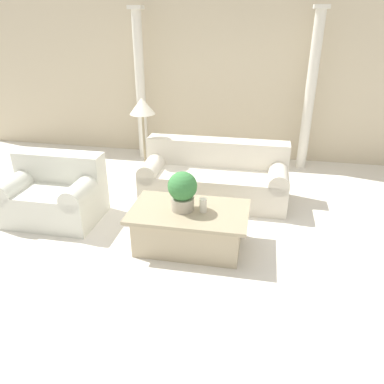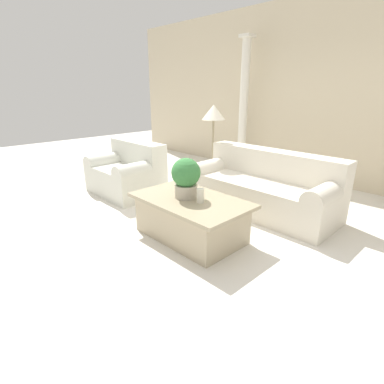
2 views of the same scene
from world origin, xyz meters
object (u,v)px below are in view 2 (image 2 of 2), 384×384
Objects in this scene: floor_lamp at (213,117)px; potted_plant at (186,177)px; coffee_table at (191,218)px; sofa_long at (264,187)px; loveseat at (127,172)px.

potted_plant is at bearing -57.97° from floor_lamp.
coffee_table is at bearing 0.94° from potted_plant.
potted_plant is 0.32× the size of floor_lamp.
floor_lamp is (-0.90, 1.44, 0.51)m from potted_plant.
potted_plant is (-0.08, -0.00, 0.48)m from coffee_table.
loveseat is at bearing -154.44° from sofa_long.
coffee_table is at bearing -94.96° from sofa_long.
potted_plant reaches higher than coffee_table.
loveseat is 2.63× the size of potted_plant.
sofa_long is at bearing -5.97° from floor_lamp.
floor_lamp reaches higher than coffee_table.
loveseat is (-2.02, -0.96, 0.01)m from sofa_long.
loveseat is at bearing 168.86° from potted_plant.
loveseat is 1.94m from coffee_table.
sofa_long is 1.39m from potted_plant.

